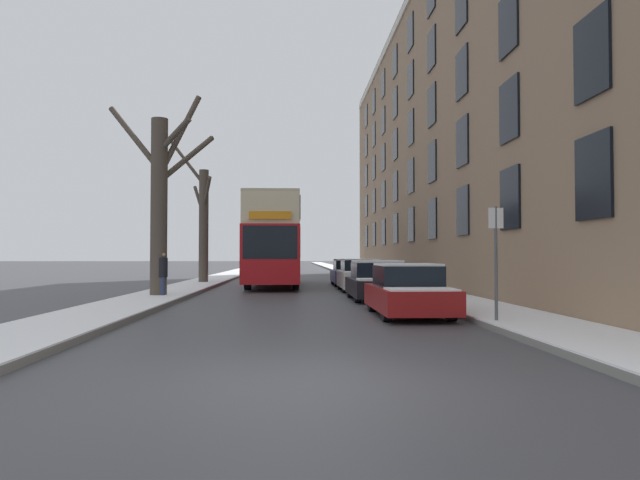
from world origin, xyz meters
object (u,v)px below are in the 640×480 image
Objects in this scene: bare_tree_left_1 at (203,222)px; parked_car_3 at (349,273)px; bare_tree_left_0 at (161,196)px; street_sign_post at (496,258)px; parked_car_2 at (360,276)px; parked_car_1 at (377,282)px; pedestrian_left_sidewalk at (162,273)px; double_decker_bus at (274,238)px; parked_car_0 at (408,292)px.

bare_tree_left_1 is 1.90× the size of parked_car_3.
street_sign_post is (9.07, -8.55, -2.18)m from bare_tree_left_0.
parked_car_2 is 4.82m from parked_car_3.
bare_tree_left_1 is at bearing 116.23° from street_sign_post.
parked_car_1 is 7.58m from pedestrian_left_sidewalk.
pedestrian_left_sidewalk is at bearing -88.95° from bare_tree_left_1.
parked_car_3 is (3.89, 0.35, -1.83)m from double_decker_bus.
parked_car_2 is at bearing -90.00° from parked_car_3.
bare_tree_left_1 reaches higher than street_sign_post.
double_decker_bus is 2.77× the size of parked_car_0.
parked_car_1 is at bearing -90.00° from parked_car_3.
bare_tree_left_0 is 1.89× the size of parked_car_2.
pedestrian_left_sidewalk reaches higher than parked_car_3.
bare_tree_left_1 is at bearing 160.89° from double_decker_bus.
pedestrian_left_sidewalk is (0.19, -10.18, -2.42)m from bare_tree_left_1.
double_decker_bus is at bearing -19.11° from bare_tree_left_1.
bare_tree_left_0 is 9.23m from parked_car_2.
bare_tree_left_1 reaches higher than parked_car_0.
bare_tree_left_0 is at bearing 173.93° from parked_car_1.
double_decker_bus is 18.01m from street_sign_post.
parked_car_1 is at bearing -6.07° from bare_tree_left_0.
parked_car_3 is at bearing 94.55° from street_sign_post.
bare_tree_left_0 reaches higher than parked_car_2.
parked_car_2 is at bearing 90.00° from parked_car_0.
parked_car_0 is at bearing -38.40° from bare_tree_left_0.
parked_car_3 is 11.90m from pedestrian_left_sidewalk.
bare_tree_left_0 reaches higher than parked_car_3.
double_decker_bus is at bearing 66.35° from bare_tree_left_0.
bare_tree_left_0 is 9.51m from double_decker_bus.
parked_car_0 is 1.56× the size of street_sign_post.
bare_tree_left_0 is 12.65m from street_sign_post.
double_decker_bus is at bearing 130.99° from parked_car_2.
street_sign_post reaches higher than pedestrian_left_sidewalk.
bare_tree_left_1 is at bearing 143.10° from parked_car_2.
bare_tree_left_0 is 1.83× the size of parked_car_3.
parked_car_0 is at bearing -90.00° from parked_car_3.
double_decker_bus reaches higher than parked_car_1.
bare_tree_left_0 is at bearing -151.49° from parked_car_2.
bare_tree_left_0 is at bearing -130.48° from parked_car_3.
parked_car_1 is (7.67, -0.82, -3.03)m from bare_tree_left_0.
parked_car_3 is 2.41× the size of pedestrian_left_sidewalk.
double_decker_bus is 2.76× the size of parked_car_3.
street_sign_post is at bearing -79.77° from parked_car_1.
pedestrian_left_sidewalk reaches higher than parked_car_0.
parked_car_3 is at bearing 90.00° from parked_car_0.
parked_car_1 reaches higher than parked_car_0.
bare_tree_left_1 is 10.04m from parked_car_2.
parked_car_0 is (7.73, -16.05, -2.72)m from bare_tree_left_1.
parked_car_2 is (0.00, 10.25, 0.03)m from parked_car_0.
double_decker_bus is 9.70m from pedestrian_left_sidewalk.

